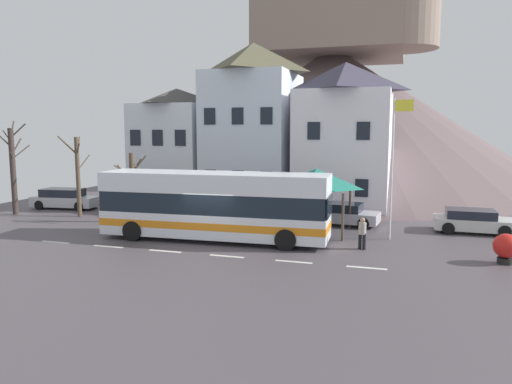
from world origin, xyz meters
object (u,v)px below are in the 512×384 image
Objects in this scene: pedestrian_01 at (362,232)px; parked_car_01 at (473,221)px; townhouse_01 at (253,125)px; harbour_buoy at (506,247)px; parked_car_03 at (65,199)px; public_bench at (331,216)px; parked_car_00 at (343,214)px; pedestrian_00 at (326,222)px; townhouse_02 at (344,137)px; pedestrian_02 at (307,221)px; pedestrian_03 at (293,221)px; bare_tree_02 at (13,169)px; hilltop_castle at (333,109)px; bus_shelter at (316,179)px; bare_tree_01 at (132,185)px; bare_tree_00 at (78,174)px; townhouse_00 at (177,146)px; flagpole at (394,159)px; parked_car_02 at (132,203)px; transit_bus at (214,206)px.

parked_car_01 is at bearing 45.61° from pedestrian_01.
parked_car_01 is (14.21, -5.76, -5.19)m from townhouse_01.
pedestrian_01 reaches higher than harbour_buoy.
parked_car_03 is at bearing -155.41° from townhouse_01.
parked_car_01 is at bearing 0.03° from public_bench.
harbour_buoy reaches higher than parked_car_00.
pedestrian_00 is at bearing -18.56° from parked_car_03.
pedestrian_02 is (-0.67, -9.42, -4.14)m from townhouse_02.
bare_tree_02 is (-18.77, 0.99, 2.14)m from pedestrian_03.
hilltop_castle is 25.10m from bus_shelter.
townhouse_01 is 15.15m from pedestrian_01.
parked_car_00 is 1.01× the size of bare_tree_01.
parked_car_03 is 0.92× the size of bare_tree_00.
bare_tree_01 reaches higher than pedestrian_03.
bare_tree_02 is (-20.22, -8.25, -2.04)m from townhouse_02.
pedestrian_01 is (14.73, -10.88, -3.44)m from townhouse_00.
flagpole is at bearing -27.72° from townhouse_00.
bare_tree_02 is at bearing -179.00° from bus_shelter.
bare_tree_01 is 0.68× the size of bare_tree_02.
hilltop_castle is 23.39m from parked_car_00.
parked_car_03 is at bearing 62.67° from bare_tree_02.
parked_car_02 is 16.31m from pedestrian_01.
flagpole reaches higher than bare_tree_00.
parked_car_03 reaches higher than public_bench.
pedestrian_00 is at bearing -88.45° from parked_car_00.
parked_car_03 is at bearing 167.43° from pedestrian_00.
bus_shelter is (11.99, -7.75, -1.37)m from townhouse_00.
bare_tree_00 is at bearing 159.11° from transit_bus.
parked_car_01 is 6.18m from flagpole.
pedestrian_03 is 4.01m from public_bench.
transit_bus is 13.91m from parked_car_01.
parked_car_01 is 6.24m from harbour_buoy.
townhouse_02 is 5.92× the size of pedestrian_00.
bare_tree_02 is (-28.33, 3.50, 2.25)m from harbour_buoy.
pedestrian_02 is 1.06× the size of pedestrian_03.
parked_car_03 is 3.15× the size of pedestrian_03.
harbour_buoy is (8.08, -6.21, 0.23)m from public_bench.
bare_tree_00 is (-19.20, 0.83, -1.33)m from flagpole.
townhouse_02 is at bearing 90.21° from public_bench.
bare_tree_00 is at bearing 170.38° from harbour_buoy.
bare_tree_01 is (-19.52, 3.41, 1.50)m from harbour_buoy.
bus_shelter is 2.39× the size of pedestrian_03.
townhouse_02 is (6.58, -0.23, -0.82)m from townhouse_01.
flagpole is 6.56m from harbour_buoy.
transit_bus is at bearing -18.25° from bare_tree_00.
transit_bus is 13.16m from harbour_buoy.
townhouse_02 is at bearing 144.32° from parked_car_01.
parked_car_00 is (1.14, 2.51, -2.28)m from bus_shelter.
transit_bus is at bearing -93.78° from hilltop_castle.
pedestrian_02 is 3.96m from public_bench.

